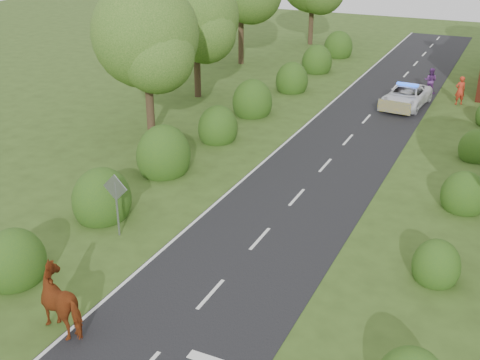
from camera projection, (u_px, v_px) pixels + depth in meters
The scene contains 12 objects.
ground at pixel (211, 295), 19.43m from camera, with size 120.00×120.00×0.00m, color #344A1A.
road at pixel (343, 146), 31.82m from camera, with size 6.00×70.00×0.02m, color black.
road_markings at pixel (301, 154), 30.72m from camera, with size 4.96×70.00×0.01m.
hedgerow_left at pixel (204, 134), 31.32m from camera, with size 2.75×50.41×3.00m.
hedgerow_right at pixel (467, 185), 25.90m from camera, with size 2.10×45.78×2.10m.
tree_left_a at pixel (148, 40), 30.85m from camera, with size 5.74×5.60×8.38m.
tree_left_b at pixel (198, 20), 38.17m from camera, with size 5.74×5.60×8.07m.
road_sign at pixel (116, 196), 22.36m from camera, with size 1.06×0.08×2.53m.
cow at pixel (66, 304), 17.62m from camera, with size 1.19×2.26×1.60m, color maroon.
police_van at pixel (406, 96), 38.02m from camera, with size 2.71×5.13×1.51m.
pedestrian_red at pixel (460, 90), 38.39m from camera, with size 0.67×0.44×1.84m, color #B82E19.
pedestrian_purple at pixel (430, 81), 40.85m from camera, with size 0.84×0.66×1.73m, color #5F2D73.
Camera 1 is at (7.79, -14.29, 11.29)m, focal length 45.00 mm.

